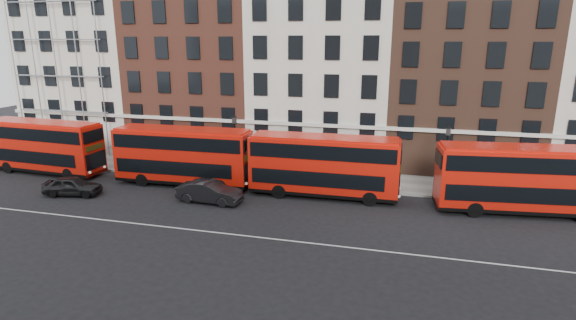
% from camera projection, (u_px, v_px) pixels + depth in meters
% --- Properties ---
extents(ground, '(120.00, 120.00, 0.00)m').
position_uv_depth(ground, '(272.00, 225.00, 28.85)').
color(ground, black).
rests_on(ground, ground).
extents(pavement, '(80.00, 5.00, 0.15)m').
position_uv_depth(pavement, '(306.00, 177.00, 38.64)').
color(pavement, gray).
rests_on(pavement, ground).
extents(kerb, '(80.00, 0.30, 0.16)m').
position_uv_depth(kerb, '(300.00, 186.00, 36.30)').
color(kerb, gray).
rests_on(kerb, ground).
extents(road_centre_line, '(70.00, 0.12, 0.01)m').
position_uv_depth(road_centre_line, '(262.00, 238.00, 26.97)').
color(road_centre_line, white).
rests_on(road_centre_line, ground).
extents(building_terrace, '(64.00, 11.95, 22.00)m').
position_uv_depth(building_terrace, '(321.00, 53.00, 42.95)').
color(building_terrace, beige).
rests_on(building_terrace, ground).
extents(bus_a, '(11.22, 3.38, 4.65)m').
position_uv_depth(bus_a, '(43.00, 145.00, 39.47)').
color(bus_a, red).
rests_on(bus_a, ground).
extents(bus_b, '(11.20, 2.95, 4.68)m').
position_uv_depth(bus_b, '(183.00, 155.00, 36.20)').
color(bus_b, red).
rests_on(bus_b, ground).
extents(bus_c, '(11.12, 2.82, 4.65)m').
position_uv_depth(bus_c, '(323.00, 165.00, 33.43)').
color(bus_c, red).
rests_on(bus_c, ground).
extents(bus_d, '(11.36, 3.91, 4.68)m').
position_uv_depth(bus_d, '(522.00, 178.00, 30.14)').
color(bus_d, red).
rests_on(bus_d, ground).
extents(car_rear, '(4.54, 2.53, 1.46)m').
position_uv_depth(car_rear, '(72.00, 186.00, 34.19)').
color(car_rear, black).
rests_on(car_rear, ground).
extents(car_front, '(4.87, 1.93, 1.58)m').
position_uv_depth(car_front, '(210.00, 192.00, 32.70)').
color(car_front, black).
rests_on(car_front, ground).
extents(lamp_post_left, '(0.44, 0.44, 5.33)m').
position_uv_depth(lamp_post_left, '(235.00, 142.00, 38.04)').
color(lamp_post_left, black).
rests_on(lamp_post_left, pavement).
extents(lamp_post_right, '(0.44, 0.44, 5.33)m').
position_uv_depth(lamp_post_right, '(446.00, 157.00, 33.41)').
color(lamp_post_right, black).
rests_on(lamp_post_right, pavement).
extents(iron_railings, '(6.60, 0.06, 1.00)m').
position_uv_depth(iron_railings, '(312.00, 164.00, 40.54)').
color(iron_railings, black).
rests_on(iron_railings, pavement).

